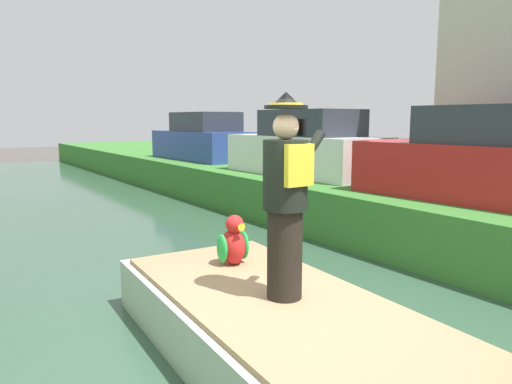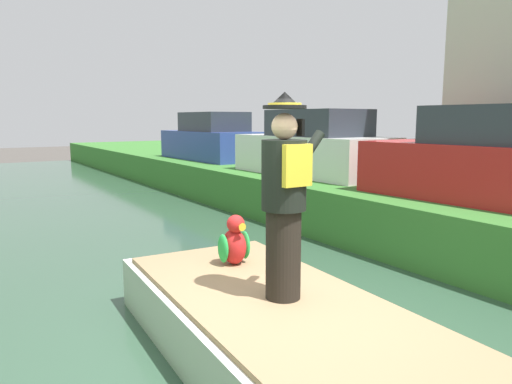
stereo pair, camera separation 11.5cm
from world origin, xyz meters
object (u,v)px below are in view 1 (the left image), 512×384
Objects in this scene: person_pirate at (286,198)px; parrot_plush at (233,243)px; parked_car_red at (487,161)px; boat at (280,331)px; parked_car_blue at (203,140)px; parked_car_white at (306,147)px.

person_pirate is 3.25× the size of parrot_plush.
person_pirate reaches higher than parked_car_red.
boat is 5.00m from parked_car_red.
parked_car_red is at bearing 10.24° from boat.
parked_car_blue is (4.76, 10.39, 1.27)m from boat.
person_pirate is at bearing -131.72° from parked_car_white.
person_pirate reaches higher than parked_car_white.
boat is at bearing 169.57° from person_pirate.
parked_car_blue is at bearing 50.23° from person_pirate.
person_pirate reaches higher than boat.
parrot_plush is (0.19, 1.13, 0.55)m from boat.
parked_car_blue is (4.57, 9.26, 0.71)m from parrot_plush.
person_pirate is 0.45× the size of parked_car_red.
parked_car_red is at bearing -3.37° from parrot_plush.
parked_car_white is at bearing -90.00° from parked_car_blue.
boat is 1.27m from parrot_plush.
parked_car_red is (4.57, -0.27, 0.71)m from parrot_plush.
person_pirate reaches higher than parked_car_blue.
person_pirate is 0.46× the size of parked_car_blue.
parked_car_blue is (0.00, 9.53, 0.00)m from parked_car_red.
parked_car_white is at bearing 90.00° from parked_car_red.
parrot_plush is 0.14× the size of parked_car_red.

